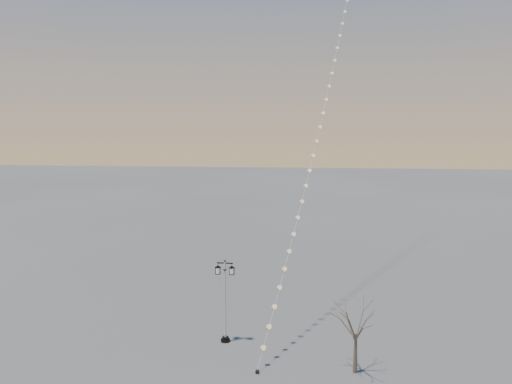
# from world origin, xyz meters

# --- Properties ---
(ground) EXTENTS (300.00, 300.00, 0.00)m
(ground) POSITION_xyz_m (0.00, 0.00, 0.00)
(ground) COLOR #4E4F4F
(ground) RESTS_ON ground
(street_lamp) EXTENTS (1.37, 0.60, 5.39)m
(street_lamp) POSITION_xyz_m (-1.56, 4.00, 2.98)
(street_lamp) COLOR black
(street_lamp) RESTS_ON ground
(bare_tree) EXTENTS (2.50, 2.50, 4.15)m
(bare_tree) POSITION_xyz_m (6.45, 0.63, 2.88)
(bare_tree) COLOR brown
(bare_tree) RESTS_ON ground
(kite_train) EXTENTS (8.87, 35.27, 39.81)m
(kite_train) POSITION_xyz_m (5.12, 17.15, 19.82)
(kite_train) COLOR black
(kite_train) RESTS_ON ground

